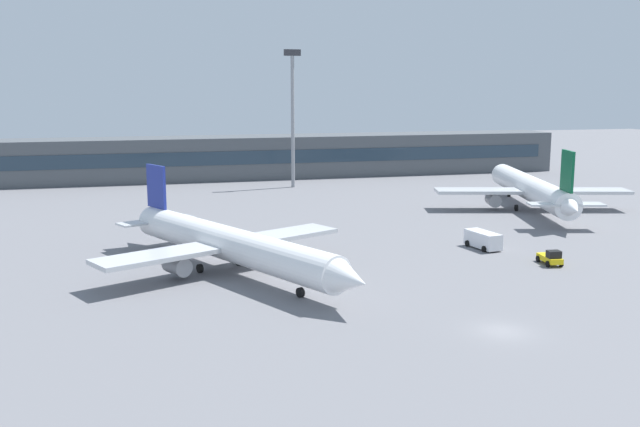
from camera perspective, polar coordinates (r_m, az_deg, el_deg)
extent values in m
plane|color=slate|center=(95.78, 2.75, -1.64)|extent=(400.00, 400.00, 0.00)
cube|color=#4C5156|center=(156.21, -4.25, 4.57)|extent=(132.15, 12.00, 9.00)
cube|color=#263847|center=(150.25, -3.83, 4.53)|extent=(125.54, 0.16, 2.80)
cylinder|color=white|center=(75.89, -7.31, -2.41)|extent=(18.20, 32.43, 3.62)
cone|color=white|center=(61.49, 2.40, -5.31)|extent=(4.83, 5.08, 3.44)
cone|color=white|center=(91.73, -13.70, -0.44)|extent=(3.86, 4.36, 2.53)
cube|color=navy|center=(88.50, -12.98, 2.11)|extent=(2.13, 3.92, 5.24)
cube|color=silver|center=(89.42, -12.95, -0.56)|extent=(9.73, 6.55, 0.23)
cube|color=silver|center=(76.73, -7.69, -2.50)|extent=(27.70, 16.56, 0.48)
cylinder|color=gray|center=(74.19, -11.38, -4.11)|extent=(3.04, 3.57, 1.90)
cylinder|color=gray|center=(80.18, -4.24, -2.87)|extent=(3.04, 3.57, 1.90)
cylinder|color=black|center=(67.14, -1.58, -6.34)|extent=(0.76, 1.02, 0.95)
cylinder|color=black|center=(76.81, -9.59, -4.36)|extent=(0.76, 1.02, 0.95)
cylinder|color=black|center=(79.37, -6.53, -3.81)|extent=(0.76, 1.02, 0.95)
cylinder|color=white|center=(119.74, 16.48, 1.96)|extent=(13.27, 36.56, 3.89)
cone|color=white|center=(139.05, 14.19, 3.14)|extent=(4.67, 5.08, 3.69)
cone|color=white|center=(100.95, 19.60, 0.34)|extent=(3.63, 4.46, 2.72)
cube|color=#0C5933|center=(103.20, 19.19, 3.23)|extent=(1.52, 4.44, 5.62)
cube|color=silver|center=(103.51, 19.10, 0.71)|extent=(10.62, 5.41, 0.25)
cube|color=silver|center=(118.81, 16.61, 1.74)|extent=(30.90, 12.68, 0.51)
cylinder|color=gray|center=(120.89, 19.37, 1.04)|extent=(2.82, 3.69, 2.05)
cylinder|color=gray|center=(117.45, 13.70, 1.07)|extent=(2.82, 3.69, 2.05)
cylinder|color=black|center=(132.43, 14.89, 1.53)|extent=(0.66, 1.09, 1.02)
cylinder|color=black|center=(119.00, 17.91, 0.44)|extent=(0.66, 1.09, 1.02)
cylinder|color=black|center=(117.50, 15.44, 0.45)|extent=(0.66, 1.09, 1.02)
cube|color=yellow|center=(83.34, 17.91, -3.45)|extent=(1.88, 3.74, 0.60)
cube|color=black|center=(82.42, 18.21, -3.15)|extent=(1.51, 1.24, 0.90)
cylinder|color=black|center=(82.03, 17.78, -3.87)|extent=(0.32, 0.72, 0.70)
cylinder|color=black|center=(82.72, 18.75, -3.81)|extent=(0.32, 0.72, 0.70)
cylinder|color=black|center=(84.12, 17.06, -3.49)|extent=(0.32, 0.72, 0.70)
cylinder|color=black|center=(84.80, 18.01, -3.44)|extent=(0.32, 0.72, 0.70)
cube|color=white|center=(89.12, 12.91, -2.04)|extent=(2.79, 5.45, 1.90)
cube|color=#1E2633|center=(87.46, 13.71, -1.96)|extent=(1.90, 0.46, 0.70)
cylinder|color=black|center=(87.35, 13.02, -2.79)|extent=(0.40, 0.79, 0.76)
cylinder|color=black|center=(88.57, 14.08, -2.66)|extent=(0.40, 0.79, 0.76)
cylinder|color=black|center=(90.03, 11.73, -2.36)|extent=(0.40, 0.79, 0.76)
cylinder|color=black|center=(91.21, 12.78, -2.24)|extent=(0.40, 0.79, 0.76)
cylinder|color=gray|center=(139.38, -2.20, 7.29)|extent=(0.70, 0.70, 25.34)
cube|color=#333338|center=(139.36, -2.23, 12.75)|extent=(3.20, 0.80, 1.20)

